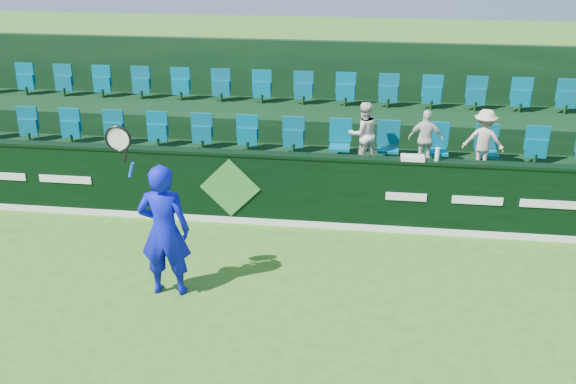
# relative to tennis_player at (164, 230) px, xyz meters

# --- Properties ---
(ground) EXTENTS (60.00, 60.00, 0.00)m
(ground) POSITION_rel_tennis_player_xyz_m (0.44, -1.50, -1.02)
(ground) COLOR #326D1A
(ground) RESTS_ON ground
(sponsor_hoarding) EXTENTS (16.00, 0.25, 1.35)m
(sponsor_hoarding) POSITION_rel_tennis_player_xyz_m (0.44, 2.50, -0.35)
(sponsor_hoarding) COLOR black
(sponsor_hoarding) RESTS_ON ground
(stand_tier_front) EXTENTS (16.00, 2.00, 0.80)m
(stand_tier_front) POSITION_rel_tennis_player_xyz_m (0.44, 3.60, -0.62)
(stand_tier_front) COLOR black
(stand_tier_front) RESTS_ON ground
(stand_tier_back) EXTENTS (16.00, 1.80, 1.30)m
(stand_tier_back) POSITION_rel_tennis_player_xyz_m (0.44, 5.50, -0.37)
(stand_tier_back) COLOR black
(stand_tier_back) RESTS_ON ground
(stand_rear) EXTENTS (16.00, 4.10, 2.60)m
(stand_rear) POSITION_rel_tennis_player_xyz_m (0.44, 5.95, 0.19)
(stand_rear) COLOR black
(stand_rear) RESTS_ON ground
(seat_row_front) EXTENTS (13.50, 0.50, 0.60)m
(seat_row_front) POSITION_rel_tennis_player_xyz_m (0.44, 4.00, 0.08)
(seat_row_front) COLOR #06596F
(seat_row_front) RESTS_ON stand_tier_front
(seat_row_back) EXTENTS (13.50, 0.50, 0.60)m
(seat_row_back) POSITION_rel_tennis_player_xyz_m (0.44, 5.80, 0.58)
(seat_row_back) COLOR #06596F
(seat_row_back) RESTS_ON stand_tier_back
(tennis_player) EXTENTS (1.12, 0.53, 2.65)m
(tennis_player) POSITION_rel_tennis_player_xyz_m (0.00, 0.00, 0.00)
(tennis_player) COLOR #0B11CB
(tennis_player) RESTS_ON ground
(spectator_left) EXTENTS (0.72, 0.65, 1.22)m
(spectator_left) POSITION_rel_tennis_player_xyz_m (2.75, 3.62, 0.38)
(spectator_left) COLOR white
(spectator_left) RESTS_ON stand_tier_front
(spectator_middle) EXTENTS (0.68, 0.37, 1.11)m
(spectator_middle) POSITION_rel_tennis_player_xyz_m (3.90, 3.62, 0.33)
(spectator_middle) COLOR silver
(spectator_middle) RESTS_ON stand_tier_front
(spectator_right) EXTENTS (0.82, 0.57, 1.16)m
(spectator_right) POSITION_rel_tennis_player_xyz_m (4.94, 3.62, 0.35)
(spectator_right) COLOR beige
(spectator_right) RESTS_ON stand_tier_front
(towel) EXTENTS (0.40, 0.26, 0.06)m
(towel) POSITION_rel_tennis_player_xyz_m (3.60, 2.50, 0.36)
(towel) COLOR silver
(towel) RESTS_ON sponsor_hoarding
(drinks_bottle) EXTENTS (0.07, 0.07, 0.23)m
(drinks_bottle) POSITION_rel_tennis_player_xyz_m (4.01, 2.50, 0.44)
(drinks_bottle) COLOR silver
(drinks_bottle) RESTS_ON sponsor_hoarding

